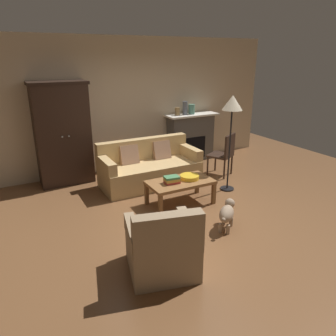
{
  "coord_description": "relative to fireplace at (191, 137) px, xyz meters",
  "views": [
    {
      "loc": [
        -2.48,
        -4.1,
        2.43
      ],
      "look_at": [
        0.04,
        0.62,
        0.55
      ],
      "focal_mm": 34.64,
      "sensor_mm": 36.0,
      "label": 1
    }
  ],
  "objects": [
    {
      "name": "armoire",
      "position": [
        -2.95,
        -0.08,
        0.42
      ],
      "size": [
        1.06,
        0.57,
        1.97
      ],
      "color": "black",
      "rests_on": "ground"
    },
    {
      "name": "mantel_vase_slate",
      "position": [
        -0.18,
        -0.02,
        0.7
      ],
      "size": [
        0.11,
        0.11,
        0.3
      ],
      "primitive_type": "cylinder",
      "color": "#565B66",
      "rests_on": "fireplace"
    },
    {
      "name": "mantel_vase_bronze",
      "position": [
        -0.38,
        -0.02,
        0.64
      ],
      "size": [
        0.12,
        0.12,
        0.18
      ],
      "primitive_type": "cylinder",
      "color": "olive",
      "rests_on": "fireplace"
    },
    {
      "name": "coffee_table",
      "position": [
        -1.46,
        -2.03,
        -0.2
      ],
      "size": [
        1.1,
        0.6,
        0.42
      ],
      "color": "olive",
      "rests_on": "ground"
    },
    {
      "name": "back_wall",
      "position": [
        -1.55,
        0.25,
        0.83
      ],
      "size": [
        7.2,
        0.1,
        2.8
      ],
      "primitive_type": "cube",
      "color": "beige",
      "rests_on": "ground"
    },
    {
      "name": "couch",
      "position": [
        -1.54,
        -0.94,
        -0.25
      ],
      "size": [
        1.92,
        0.85,
        0.86
      ],
      "color": "tan",
      "rests_on": "ground"
    },
    {
      "name": "ground_plane",
      "position": [
        -1.55,
        -2.3,
        -0.57
      ],
      "size": [
        9.6,
        9.6,
        0.0
      ],
      "primitive_type": "plane",
      "color": "brown"
    },
    {
      "name": "dog",
      "position": [
        -1.28,
        -3.07,
        -0.32
      ],
      "size": [
        0.47,
        0.44,
        0.39
      ],
      "color": "gray",
      "rests_on": "ground"
    },
    {
      "name": "fruit_bowl",
      "position": [
        -1.27,
        -2.02,
        -0.11
      ],
      "size": [
        0.33,
        0.33,
        0.07
      ],
      "primitive_type": "cylinder",
      "color": "gold",
      "rests_on": "coffee_table"
    },
    {
      "name": "armchair_near_left",
      "position": [
        -2.57,
        -3.53,
        -0.25
      ],
      "size": [
        0.93,
        0.93,
        0.88
      ],
      "color": "#997F60",
      "rests_on": "ground"
    },
    {
      "name": "fireplace",
      "position": [
        0.0,
        0.0,
        0.0
      ],
      "size": [
        1.26,
        0.48,
        1.12
      ],
      "color": "#4C4947",
      "rests_on": "ground"
    },
    {
      "name": "mantel_vase_jade",
      "position": [
        -0.0,
        -0.02,
        0.66
      ],
      "size": [
        0.15,
        0.15,
        0.22
      ],
      "primitive_type": "cylinder",
      "color": "slate",
      "rests_on": "fireplace"
    },
    {
      "name": "floor_lamp",
      "position": [
        -0.35,
        -1.9,
        0.96
      ],
      "size": [
        0.36,
        0.36,
        1.77
      ],
      "color": "black",
      "rests_on": "ground"
    },
    {
      "name": "side_chair_wooden",
      "position": [
        0.04,
        -1.27,
        -0.06
      ],
      "size": [
        0.6,
        0.6,
        0.9
      ],
      "color": "black",
      "rests_on": "ground"
    },
    {
      "name": "book_stack",
      "position": [
        -1.63,
        -2.05,
        -0.09
      ],
      "size": [
        0.27,
        0.2,
        0.12
      ],
      "color": "#B73833",
      "rests_on": "coffee_table"
    }
  ]
}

